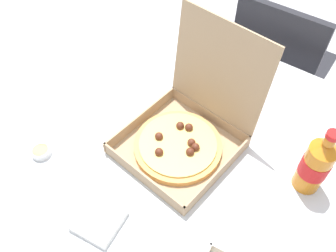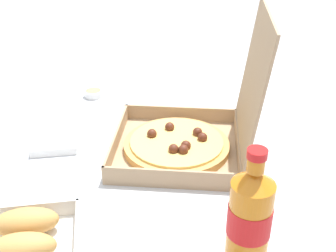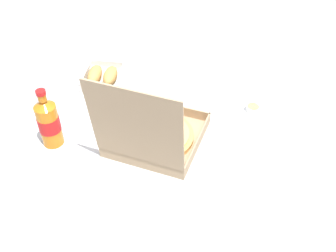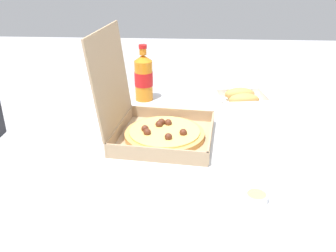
{
  "view_description": "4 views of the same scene",
  "coord_description": "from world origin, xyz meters",
  "px_view_note": "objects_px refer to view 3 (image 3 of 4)",
  "views": [
    {
      "loc": [
        0.42,
        -0.52,
        1.57
      ],
      "look_at": [
        0.04,
        0.01,
        0.75
      ],
      "focal_mm": 38.52,
      "sensor_mm": 36.0,
      "label": 1
    },
    {
      "loc": [
        0.99,
        -0.05,
        1.28
      ],
      "look_at": [
        0.05,
        -0.03,
        0.75
      ],
      "focal_mm": 46.78,
      "sensor_mm": 36.0,
      "label": 2
    },
    {
      "loc": [
        -0.19,
        0.95,
        1.66
      ],
      "look_at": [
        0.06,
        -0.02,
        0.76
      ],
      "focal_mm": 41.72,
      "sensor_mm": 36.0,
      "label": 3
    },
    {
      "loc": [
        -0.95,
        -0.09,
        1.24
      ],
      "look_at": [
        0.06,
        -0.03,
        0.76
      ],
      "focal_mm": 39.06,
      "sensor_mm": 36.0,
      "label": 4
    }
  ],
  "objects_px": {
    "bread_side_box": "(103,76)",
    "cola_bottle": "(49,122)",
    "dipping_sauce_cup": "(253,108)",
    "pizza_box_open": "(154,134)",
    "napkin_pile": "(185,89)",
    "paper_menu": "(287,155)"
  },
  "relations": [
    {
      "from": "bread_side_box",
      "to": "napkin_pile",
      "type": "relative_size",
      "value": 1.9
    },
    {
      "from": "pizza_box_open",
      "to": "napkin_pile",
      "type": "distance_m",
      "value": 0.34
    },
    {
      "from": "pizza_box_open",
      "to": "napkin_pile",
      "type": "bearing_deg",
      "value": -96.57
    },
    {
      "from": "paper_menu",
      "to": "dipping_sauce_cup",
      "type": "relative_size",
      "value": 3.75
    },
    {
      "from": "dipping_sauce_cup",
      "to": "cola_bottle",
      "type": "bearing_deg",
      "value": 27.84
    },
    {
      "from": "pizza_box_open",
      "to": "bread_side_box",
      "type": "distance_m",
      "value": 0.44
    },
    {
      "from": "pizza_box_open",
      "to": "cola_bottle",
      "type": "xyz_separation_m",
      "value": [
        0.34,
        0.08,
        0.05
      ]
    },
    {
      "from": "cola_bottle",
      "to": "napkin_pile",
      "type": "xyz_separation_m",
      "value": [
        -0.38,
        -0.41,
        -0.08
      ]
    },
    {
      "from": "pizza_box_open",
      "to": "cola_bottle",
      "type": "bearing_deg",
      "value": 12.48
    },
    {
      "from": "cola_bottle",
      "to": "dipping_sauce_cup",
      "type": "distance_m",
      "value": 0.75
    },
    {
      "from": "bread_side_box",
      "to": "napkin_pile",
      "type": "xyz_separation_m",
      "value": [
        -0.35,
        -0.02,
        -0.02
      ]
    },
    {
      "from": "bread_side_box",
      "to": "cola_bottle",
      "type": "xyz_separation_m",
      "value": [
        0.03,
        0.39,
        0.07
      ]
    },
    {
      "from": "bread_side_box",
      "to": "dipping_sauce_cup",
      "type": "distance_m",
      "value": 0.63
    },
    {
      "from": "bread_side_box",
      "to": "napkin_pile",
      "type": "bearing_deg",
      "value": -176.86
    },
    {
      "from": "cola_bottle",
      "to": "paper_menu",
      "type": "height_order",
      "value": "cola_bottle"
    },
    {
      "from": "cola_bottle",
      "to": "bread_side_box",
      "type": "bearing_deg",
      "value": -94.76
    },
    {
      "from": "paper_menu",
      "to": "dipping_sauce_cup",
      "type": "distance_m",
      "value": 0.25
    },
    {
      "from": "bread_side_box",
      "to": "pizza_box_open",
      "type": "bearing_deg",
      "value": 134.9
    },
    {
      "from": "paper_menu",
      "to": "dipping_sauce_cup",
      "type": "height_order",
      "value": "dipping_sauce_cup"
    },
    {
      "from": "paper_menu",
      "to": "napkin_pile",
      "type": "relative_size",
      "value": 1.91
    },
    {
      "from": "bread_side_box",
      "to": "dipping_sauce_cup",
      "type": "xyz_separation_m",
      "value": [
        -0.63,
        0.04,
        -0.01
      ]
    },
    {
      "from": "paper_menu",
      "to": "napkin_pile",
      "type": "distance_m",
      "value": 0.49
    }
  ]
}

